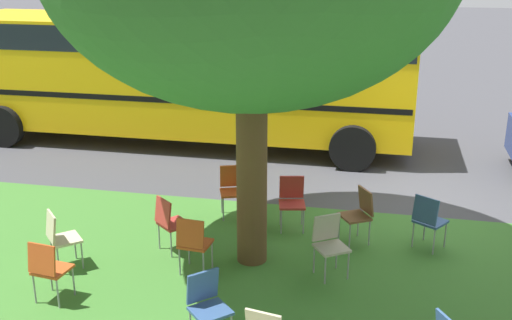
% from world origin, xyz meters
% --- Properties ---
extents(ground, '(80.00, 80.00, 0.00)m').
position_xyz_m(ground, '(0.00, 0.00, 0.00)').
color(ground, '#424247').
extents(grass_verge, '(48.00, 6.00, 0.01)m').
position_xyz_m(grass_verge, '(0.00, 3.20, 0.00)').
color(grass_verge, '#3D752D').
rests_on(grass_verge, ground).
extents(chair_0, '(0.53, 0.53, 0.88)m').
position_xyz_m(chair_0, '(2.96, 0.79, 0.52)').
color(chair_0, '#C64C1E').
rests_on(chair_0, ground).
extents(chair_1, '(0.57, 0.58, 0.88)m').
position_xyz_m(chair_1, '(-0.26, 1.44, 0.52)').
color(chair_1, '#335184').
rests_on(chair_1, ground).
extents(chair_2, '(0.47, 0.47, 0.88)m').
position_xyz_m(chair_2, '(4.61, 4.02, 0.52)').
color(chair_2, '#C64C1E').
rests_on(chair_2, ground).
extents(chair_3, '(0.57, 0.58, 0.88)m').
position_xyz_m(chair_3, '(1.14, 2.52, 0.52)').
color(chair_3, '#ADA393').
rests_on(chair_3, ground).
extents(chair_4, '(0.49, 0.50, 0.88)m').
position_xyz_m(chair_4, '(1.88, 1.10, 0.52)').
color(chair_4, '#B7332D').
rests_on(chair_4, ground).
extents(chair_6, '(0.57, 0.57, 0.88)m').
position_xyz_m(chair_6, '(0.78, 1.40, 0.52)').
color(chair_6, brown).
rests_on(chair_6, ground).
extents(chair_7, '(0.59, 0.59, 0.88)m').
position_xyz_m(chair_7, '(3.56, 2.32, 0.52)').
color(chair_7, '#B7332D').
rests_on(chair_7, ground).
extents(chair_8, '(0.59, 0.59, 0.88)m').
position_xyz_m(chair_8, '(4.92, 3.14, 0.52)').
color(chair_8, beige).
rests_on(chair_8, ground).
extents(chair_9, '(0.45, 0.46, 0.88)m').
position_xyz_m(chair_9, '(3.00, 2.92, 0.52)').
color(chair_9, '#C64C1E').
rests_on(chair_9, ground).
extents(chair_10, '(0.59, 0.59, 0.88)m').
position_xyz_m(chair_10, '(2.37, 4.41, 0.52)').
color(chair_10, '#335184').
rests_on(chair_10, ground).
extents(school_bus, '(10.40, 2.80, 2.88)m').
position_xyz_m(school_bus, '(5.08, -3.20, 1.76)').
color(school_bus, yellow).
rests_on(school_bus, ground).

